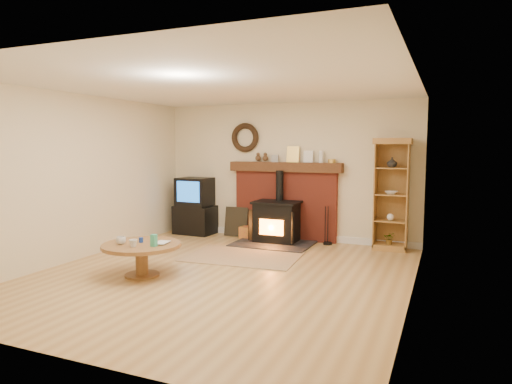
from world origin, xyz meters
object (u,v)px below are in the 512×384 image
at_px(wood_stove, 276,223).
at_px(tv_unit, 195,207).
at_px(coffee_table, 141,250).
at_px(curio_cabinet, 392,194).

bearing_deg(wood_stove, tv_unit, 174.03).
bearing_deg(tv_unit, coffee_table, -73.35).
bearing_deg(coffee_table, curio_cabinet, 45.63).
height_order(tv_unit, coffee_table, tv_unit).
relative_size(tv_unit, coffee_table, 1.06).
relative_size(curio_cabinet, coffee_table, 1.78).
xyz_separation_m(tv_unit, curio_cabinet, (3.84, 0.09, 0.41)).
relative_size(wood_stove, tv_unit, 1.22).
height_order(wood_stove, tv_unit, wood_stove).
height_order(wood_stove, coffee_table, wood_stove).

